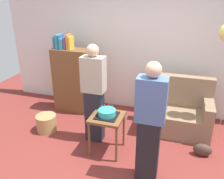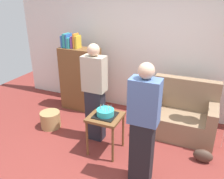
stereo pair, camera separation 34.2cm
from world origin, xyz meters
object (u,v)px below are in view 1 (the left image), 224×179
at_px(side_table, 107,122).
at_px(handbag, 203,150).
at_px(couch, 178,113).
at_px(birthday_cake, 107,113).
at_px(wicker_basket, 47,123).
at_px(person_blowing_candles, 94,94).
at_px(bookshelf, 74,79).
at_px(person_holding_cake, 150,124).

height_order(side_table, handbag, side_table).
height_order(couch, handbag, couch).
height_order(birthday_cake, wicker_basket, birthday_cake).
bearing_deg(handbag, person_blowing_candles, -177.77).
relative_size(side_table, person_blowing_candles, 0.38).
height_order(bookshelf, birthday_cake, bookshelf).
bearing_deg(birthday_cake, person_holding_cake, -29.17).
distance_m(bookshelf, person_holding_cake, 2.34).
distance_m(bookshelf, side_table, 1.58).
bearing_deg(person_holding_cake, couch, -116.31).
height_order(side_table, person_blowing_candles, person_blowing_candles).
relative_size(couch, birthday_cake, 3.44).
bearing_deg(person_holding_cake, person_blowing_candles, -45.64).
xyz_separation_m(person_holding_cake, wicker_basket, (-1.91, 0.61, -0.68)).
xyz_separation_m(bookshelf, person_holding_cake, (1.78, -1.52, 0.15)).
xyz_separation_m(bookshelf, person_blowing_candles, (0.79, -0.88, 0.15)).
bearing_deg(side_table, bookshelf, 133.98).
bearing_deg(wicker_basket, person_blowing_candles, 1.70).
bearing_deg(person_blowing_candles, person_holding_cake, -30.33).
height_order(couch, wicker_basket, couch).
xyz_separation_m(birthday_cake, person_holding_cake, (0.69, -0.38, 0.16)).
xyz_separation_m(couch, birthday_cake, (-1.01, -0.97, 0.33)).
bearing_deg(wicker_basket, birthday_cake, -10.55).
distance_m(side_table, person_holding_cake, 0.84).
xyz_separation_m(couch, side_table, (-1.01, -0.97, 0.18)).
distance_m(person_blowing_candles, wicker_basket, 1.15).
distance_m(wicker_basket, handbag, 2.66).
xyz_separation_m(birthday_cake, person_blowing_candles, (-0.30, 0.26, 0.16)).
bearing_deg(birthday_cake, side_table, -122.00).
relative_size(bookshelf, person_holding_cake, 0.97).
height_order(side_table, wicker_basket, side_table).
relative_size(couch, person_blowing_candles, 0.67).
height_order(wicker_basket, handbag, wicker_basket).
relative_size(side_table, handbag, 2.22).
bearing_deg(couch, birthday_cake, -136.13).
height_order(bookshelf, person_blowing_candles, person_blowing_candles).
bearing_deg(side_table, wicker_basket, 169.45).
relative_size(wicker_basket, handbag, 1.29).
xyz_separation_m(birthday_cake, wicker_basket, (-1.23, 0.23, -0.52)).
height_order(bookshelf, handbag, bookshelf).
distance_m(person_blowing_candles, handbag, 1.88).
xyz_separation_m(bookshelf, wicker_basket, (-0.13, -0.90, -0.53)).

